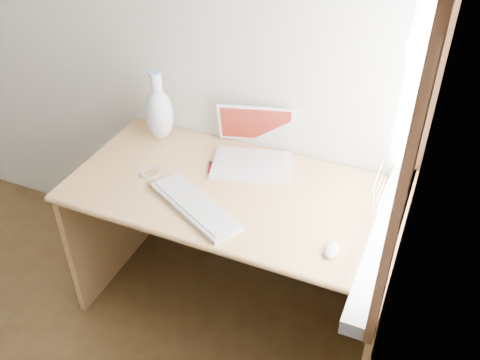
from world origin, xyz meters
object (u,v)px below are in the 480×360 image
at_px(laptop, 256,151).
at_px(external_keyboard, 195,206).
at_px(desk, 242,216).
at_px(vase, 159,112).

bearing_deg(laptop, external_keyboard, -119.71).
bearing_deg(external_keyboard, desk, 97.90).
bearing_deg(laptop, vase, 163.29).
distance_m(desk, laptop, 0.31).
bearing_deg(external_keyboard, vase, 161.75).
bearing_deg(vase, laptop, -0.98).
xyz_separation_m(desk, vase, (-0.50, 0.16, 0.36)).
relative_size(desk, external_keyboard, 2.99).
height_order(desk, laptop, laptop).
relative_size(desk, vase, 4.08).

